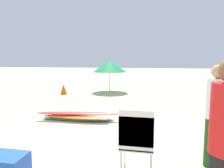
# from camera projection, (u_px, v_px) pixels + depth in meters

# --- Properties ---
(ground) EXTENTS (80.00, 80.00, 0.00)m
(ground) POSITION_uv_depth(u_px,v_px,m) (29.00, 149.00, 3.81)
(ground) COLOR beige
(stacked_plastic_chairs) EXTENTS (0.48, 0.48, 1.02)m
(stacked_plastic_chairs) POSITION_uv_depth(u_px,v_px,m) (137.00, 136.00, 2.85)
(stacked_plastic_chairs) COLOR white
(stacked_plastic_chairs) RESTS_ON ground
(surfboard_pile) EXTENTS (2.37, 0.58, 0.24)m
(surfboard_pile) POSITION_uv_depth(u_px,v_px,m) (77.00, 116.00, 5.58)
(surfboard_pile) COLOR #268CCC
(surfboard_pile) RESTS_ON ground
(lifeguard_near_center) EXTENTS (0.32, 0.32, 1.63)m
(lifeguard_near_center) POSITION_uv_depth(u_px,v_px,m) (216.00, 110.00, 3.08)
(lifeguard_near_center) COLOR #194C19
(lifeguard_near_center) RESTS_ON ground
(beach_umbrella_left) EXTENTS (1.85, 1.85, 1.70)m
(beach_umbrella_left) POSITION_uv_depth(u_px,v_px,m) (110.00, 66.00, 10.79)
(beach_umbrella_left) COLOR beige
(beach_umbrella_left) RESTS_ON ground
(traffic_cone_near) EXTENTS (0.35, 0.35, 0.50)m
(traffic_cone_near) POSITION_uv_depth(u_px,v_px,m) (64.00, 89.00, 9.93)
(traffic_cone_near) COLOR orange
(traffic_cone_near) RESTS_ON ground
(cooler_box) EXTENTS (0.59, 0.38, 0.38)m
(cooler_box) POSITION_uv_depth(u_px,v_px,m) (5.00, 168.00, 2.80)
(cooler_box) COLOR blue
(cooler_box) RESTS_ON ground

